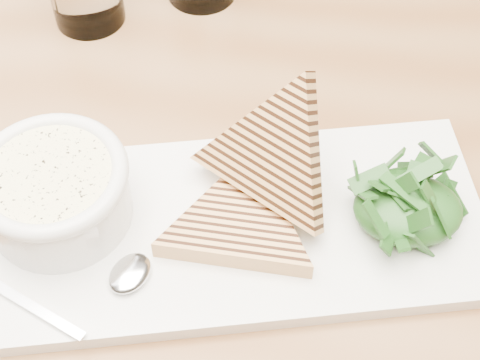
{
  "coord_description": "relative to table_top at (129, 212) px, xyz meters",
  "views": [
    {
      "loc": [
        0.3,
        -0.45,
        1.32
      ],
      "look_at": [
        0.29,
        -0.07,
        0.82
      ],
      "focal_mm": 55.0,
      "sensor_mm": 36.0,
      "label": 1
    }
  ],
  "objects": [
    {
      "name": "spoon_handle",
      "position": [
        -0.06,
        -0.12,
        0.04
      ],
      "size": [
        0.1,
        0.06,
        0.0
      ],
      "primitive_type": "cube",
      "rotation": [
        0.0,
        0.0,
        -0.51
      ],
      "color": "silver",
      "rests_on": "platter"
    },
    {
      "name": "soup_bowl",
      "position": [
        -0.05,
        -0.03,
        0.06
      ],
      "size": [
        0.12,
        0.12,
        0.05
      ],
      "primitive_type": "cylinder",
      "color": "white",
      "rests_on": "platter"
    },
    {
      "name": "table_top",
      "position": [
        0.0,
        0.0,
        0.0
      ],
      "size": [
        1.25,
        0.9,
        0.04
      ],
      "primitive_type": "cube",
      "rotation": [
        0.0,
        0.0,
        -0.11
      ],
      "color": "brown",
      "rests_on": "ground"
    },
    {
      "name": "sandwich_flat",
      "position": [
        0.1,
        -0.04,
        0.05
      ],
      "size": [
        0.17,
        0.17,
        0.02
      ],
      "primitive_type": null,
      "rotation": [
        0.0,
        0.0,
        -0.13
      ],
      "color": "tan",
      "rests_on": "platter"
    },
    {
      "name": "sandwich_lean",
      "position": [
        0.13,
        0.0,
        0.09
      ],
      "size": [
        0.22,
        0.22,
        0.18
      ],
      "primitive_type": null,
      "rotation": [
        0.91,
        0.0,
        -0.64
      ],
      "color": "tan",
      "rests_on": "sandwich_flat"
    },
    {
      "name": "arugula_pile",
      "position": [
        0.25,
        -0.03,
        0.06
      ],
      "size": [
        0.11,
        0.1,
        0.05
      ],
      "primitive_type": null,
      "color": "#2B541D",
      "rests_on": "platter"
    },
    {
      "name": "salad_base",
      "position": [
        0.25,
        -0.03,
        0.05
      ],
      "size": [
        0.09,
        0.07,
        0.04
      ],
      "primitive_type": "ellipsoid",
      "color": "#113E11",
      "rests_on": "platter"
    },
    {
      "name": "bowl_rim",
      "position": [
        -0.05,
        -0.03,
        0.09
      ],
      "size": [
        0.13,
        0.13,
        0.01
      ],
      "primitive_type": "torus",
      "color": "white",
      "rests_on": "soup_bowl"
    },
    {
      "name": "platter",
      "position": [
        0.1,
        -0.03,
        0.03
      ],
      "size": [
        0.45,
        0.25,
        0.02
      ],
      "primitive_type": "cube",
      "rotation": [
        0.0,
        0.0,
        0.14
      ],
      "color": "white",
      "rests_on": "table_top"
    },
    {
      "name": "spoon_bowl",
      "position": [
        0.02,
        -0.09,
        0.04
      ],
      "size": [
        0.05,
        0.05,
        0.01
      ],
      "primitive_type": "ellipsoid",
      "rotation": [
        0.0,
        0.0,
        -0.51
      ],
      "color": "silver",
      "rests_on": "platter"
    },
    {
      "name": "soup",
      "position": [
        -0.05,
        -0.03,
        0.09
      ],
      "size": [
        0.1,
        0.1,
        0.01
      ],
      "primitive_type": "cylinder",
      "color": "#F9ECA9",
      "rests_on": "soup_bowl"
    }
  ]
}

